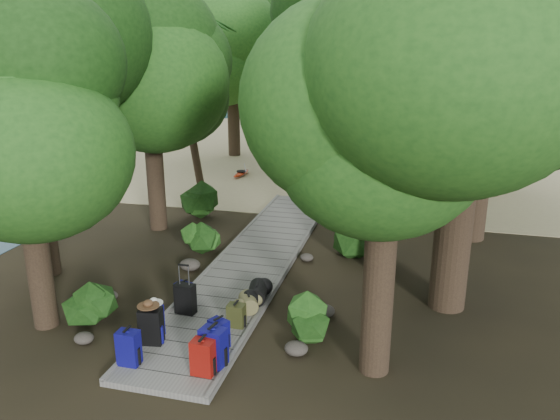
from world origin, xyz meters
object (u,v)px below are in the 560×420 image
(backpack_right_a, at_px, (203,355))
(backpack_left_b, at_px, (151,324))
(backpack_right_c, at_px, (219,332))
(duffel_right_black, at_px, (257,292))
(backpack_left_a, at_px, (129,346))
(kayak, at_px, (241,173))
(backpack_right_d, at_px, (236,314))
(suitcase_on_boardwalk, at_px, (185,299))
(backpack_left_c, at_px, (152,319))
(backpack_left_d, at_px, (184,292))
(lone_suitcase_on_sand, at_px, (315,185))
(sun_lounger, at_px, (395,183))
(duffel_right_khaki, at_px, (248,302))
(backpack_right_b, at_px, (213,345))

(backpack_right_a, bearing_deg, backpack_left_b, 155.93)
(backpack_right_c, bearing_deg, duffel_right_black, 110.46)
(backpack_left_a, bearing_deg, kayak, 100.16)
(backpack_right_d, xyz_separation_m, suitcase_on_boardwalk, (-1.23, 0.27, 0.06))
(backpack_left_c, xyz_separation_m, kayak, (-2.60, 13.37, -0.31))
(backpack_left_c, xyz_separation_m, backpack_right_d, (1.47, 0.75, -0.09))
(backpack_left_a, bearing_deg, backpack_left_d, 90.25)
(backpack_left_a, height_order, backpack_right_a, backpack_left_a)
(duffel_right_black, distance_m, suitcase_on_boardwalk, 1.61)
(backpack_right_a, bearing_deg, kayak, 109.25)
(backpack_left_a, relative_size, kayak, 0.24)
(duffel_right_black, relative_size, lone_suitcase_on_sand, 0.94)
(lone_suitcase_on_sand, height_order, sun_lounger, lone_suitcase_on_sand)
(kayak, bearing_deg, backpack_right_c, -68.61)
(suitcase_on_boardwalk, relative_size, kayak, 0.22)
(backpack_right_c, bearing_deg, backpack_left_a, -119.85)
(backpack_right_c, bearing_deg, suitcase_on_boardwalk, 162.15)
(backpack_left_c, xyz_separation_m, backpack_left_d, (0.03, 1.42, -0.09))
(backpack_left_a, distance_m, duffel_right_khaki, 2.87)
(duffel_right_khaki, xyz_separation_m, kayak, (-4.10, 11.90, -0.13))
(lone_suitcase_on_sand, bearing_deg, duffel_right_black, -71.60)
(backpack_right_d, distance_m, kayak, 13.26)
(suitcase_on_boardwalk, bearing_deg, backpack_left_d, 124.35)
(backpack_right_b, height_order, lone_suitcase_on_sand, backpack_right_b)
(backpack_right_b, xyz_separation_m, duffel_right_khaki, (-0.04, 2.14, -0.22))
(duffel_right_black, bearing_deg, backpack_right_d, -105.53)
(lone_suitcase_on_sand, bearing_deg, backpack_left_c, -80.06)
(kayak, bearing_deg, lone_suitcase_on_sand, -24.88)
(backpack_left_c, bearing_deg, lone_suitcase_on_sand, 94.90)
(backpack_right_c, height_order, sun_lounger, backpack_right_c)
(backpack_left_d, distance_m, kayak, 12.23)
(lone_suitcase_on_sand, bearing_deg, backpack_right_d, -72.47)
(backpack_left_a, distance_m, duffel_right_black, 3.31)
(backpack_left_c, distance_m, backpack_right_b, 1.67)
(backpack_right_c, distance_m, suitcase_on_boardwalk, 1.59)
(lone_suitcase_on_sand, relative_size, kayak, 0.24)
(duffel_right_khaki, xyz_separation_m, duffel_right_black, (0.07, 0.46, 0.03))
(backpack_right_a, bearing_deg, duffel_right_khaki, 92.36)
(backpack_left_d, height_order, kayak, backpack_left_d)
(backpack_right_c, height_order, lone_suitcase_on_sand, backpack_right_c)
(backpack_right_d, xyz_separation_m, duffel_right_black, (0.09, 1.18, -0.06))
(backpack_right_a, relative_size, backpack_right_b, 0.88)
(backpack_right_a, height_order, lone_suitcase_on_sand, backpack_right_a)
(backpack_left_b, bearing_deg, kayak, 91.83)
(backpack_left_d, bearing_deg, backpack_left_a, -72.54)
(backpack_left_c, bearing_deg, backpack_right_a, -23.21)
(backpack_left_b, height_order, backpack_right_b, backpack_right_b)
(lone_suitcase_on_sand, bearing_deg, backpack_left_b, -79.44)
(backpack_left_c, distance_m, kayak, 13.62)
(sun_lounger, bearing_deg, backpack_left_b, -101.40)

